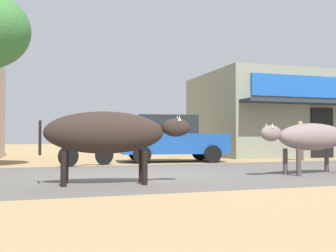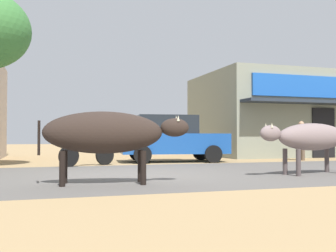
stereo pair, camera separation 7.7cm
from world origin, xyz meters
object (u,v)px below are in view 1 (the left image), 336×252
object	(u,v)px
parked_hatchback_car	(171,138)
pedestrian_by_shop	(300,138)
cow_far_dark	(311,137)
cow_near_brown	(108,133)
parked_motorcycle	(88,150)

from	to	relation	value
parked_hatchback_car	pedestrian_by_shop	distance (m)	4.99
parked_hatchback_car	cow_far_dark	xyz separation A→B (m)	(1.74, -5.44, 0.04)
cow_near_brown	pedestrian_by_shop	xyz separation A→B (m)	(8.16, 5.34, -0.11)
parked_motorcycle	pedestrian_by_shop	xyz separation A→B (m)	(7.98, 0.49, 0.38)
parked_hatchback_car	pedestrian_by_shop	bearing A→B (deg)	-7.09
parked_motorcycle	cow_far_dark	distance (m)	6.45
parked_motorcycle	pedestrian_by_shop	distance (m)	8.01
cow_near_brown	parked_hatchback_car	bearing A→B (deg)	61.68
parked_hatchback_car	parked_motorcycle	distance (m)	3.25
parked_hatchback_car	parked_motorcycle	xyz separation A→B (m)	(-3.03, -1.11, -0.37)
parked_hatchback_car	cow_far_dark	world-z (taller)	parked_hatchback_car
cow_near_brown	cow_far_dark	bearing A→B (deg)	6.03
cow_near_brown	cow_far_dark	xyz separation A→B (m)	(4.95, 0.52, -0.09)
cow_near_brown	cow_far_dark	distance (m)	4.98
cow_far_dark	parked_hatchback_car	bearing A→B (deg)	107.72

